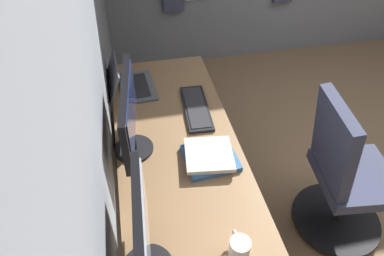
{
  "coord_description": "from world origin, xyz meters",
  "views": [
    {
      "loc": [
        -1.14,
        1.94,
        2.0
      ],
      "look_at": [
        0.0,
        1.71,
        0.95
      ],
      "focal_mm": 32.3,
      "sensor_mm": 36.0,
      "label": 1
    }
  ],
  "objects_px": {
    "office_chair": "(343,178)",
    "coffee_mug": "(239,249)",
    "keyboard_main": "(196,108)",
    "monitor_secondary": "(143,237)",
    "monitor_primary": "(129,115)",
    "drawer_pedestal": "(169,161)",
    "book_stack_near": "(210,156)",
    "laptop_leftmost": "(127,83)"
  },
  "relations": [
    {
      "from": "office_chair",
      "to": "laptop_leftmost",
      "type": "bearing_deg",
      "value": 56.93
    },
    {
      "from": "monitor_primary",
      "to": "office_chair",
      "type": "distance_m",
      "value": 1.27
    },
    {
      "from": "monitor_secondary",
      "to": "coffee_mug",
      "type": "distance_m",
      "value": 0.39
    },
    {
      "from": "keyboard_main",
      "to": "office_chair",
      "type": "distance_m",
      "value": 0.94
    },
    {
      "from": "monitor_secondary",
      "to": "keyboard_main",
      "type": "xyz_separation_m",
      "value": [
        0.91,
        -0.38,
        -0.22
      ]
    },
    {
      "from": "laptop_leftmost",
      "to": "monitor_primary",
      "type": "bearing_deg",
      "value": 179.48
    },
    {
      "from": "laptop_leftmost",
      "to": "keyboard_main",
      "type": "xyz_separation_m",
      "value": [
        -0.28,
        -0.38,
        -0.04
      ]
    },
    {
      "from": "monitor_secondary",
      "to": "office_chair",
      "type": "relative_size",
      "value": 0.5
    },
    {
      "from": "coffee_mug",
      "to": "book_stack_near",
      "type": "bearing_deg",
      "value": -1.69
    },
    {
      "from": "drawer_pedestal",
      "to": "book_stack_near",
      "type": "xyz_separation_m",
      "value": [
        -0.38,
        -0.16,
        0.41
      ]
    },
    {
      "from": "keyboard_main",
      "to": "drawer_pedestal",
      "type": "bearing_deg",
      "value": 98.16
    },
    {
      "from": "monitor_primary",
      "to": "monitor_secondary",
      "type": "xyz_separation_m",
      "value": [
        -0.65,
        0.0,
        -0.01
      ]
    },
    {
      "from": "coffee_mug",
      "to": "office_chair",
      "type": "bearing_deg",
      "value": -59.96
    },
    {
      "from": "drawer_pedestal",
      "to": "office_chair",
      "type": "height_order",
      "value": "office_chair"
    },
    {
      "from": "coffee_mug",
      "to": "keyboard_main",
      "type": "bearing_deg",
      "value": -2.15
    },
    {
      "from": "book_stack_near",
      "to": "monitor_secondary",
      "type": "bearing_deg",
      "value": 144.07
    },
    {
      "from": "keyboard_main",
      "to": "coffee_mug",
      "type": "height_order",
      "value": "coffee_mug"
    },
    {
      "from": "office_chair",
      "to": "coffee_mug",
      "type": "bearing_deg",
      "value": 120.04
    },
    {
      "from": "book_stack_near",
      "to": "office_chair",
      "type": "xyz_separation_m",
      "value": [
        -0.06,
        -0.79,
        -0.3
      ]
    },
    {
      "from": "monitor_primary",
      "to": "laptop_leftmost",
      "type": "relative_size",
      "value": 1.58
    },
    {
      "from": "monitor_secondary",
      "to": "keyboard_main",
      "type": "height_order",
      "value": "monitor_secondary"
    },
    {
      "from": "book_stack_near",
      "to": "office_chair",
      "type": "distance_m",
      "value": 0.84
    },
    {
      "from": "monitor_primary",
      "to": "coffee_mug",
      "type": "distance_m",
      "value": 0.77
    },
    {
      "from": "drawer_pedestal",
      "to": "laptop_leftmost",
      "type": "bearing_deg",
      "value": 31.74
    },
    {
      "from": "drawer_pedestal",
      "to": "book_stack_near",
      "type": "distance_m",
      "value": 0.58
    },
    {
      "from": "keyboard_main",
      "to": "book_stack_near",
      "type": "height_order",
      "value": "book_stack_near"
    },
    {
      "from": "laptop_leftmost",
      "to": "office_chair",
      "type": "height_order",
      "value": "office_chair"
    },
    {
      "from": "keyboard_main",
      "to": "office_chair",
      "type": "height_order",
      "value": "office_chair"
    },
    {
      "from": "laptop_leftmost",
      "to": "coffee_mug",
      "type": "bearing_deg",
      "value": -164.27
    },
    {
      "from": "monitor_secondary",
      "to": "laptop_leftmost",
      "type": "height_order",
      "value": "monitor_secondary"
    },
    {
      "from": "book_stack_near",
      "to": "monitor_primary",
      "type": "bearing_deg",
      "value": 67.55
    },
    {
      "from": "monitor_primary",
      "to": "office_chair",
      "type": "height_order",
      "value": "monitor_primary"
    },
    {
      "from": "monitor_primary",
      "to": "book_stack_near",
      "type": "relative_size",
      "value": 2.03
    },
    {
      "from": "office_chair",
      "to": "monitor_secondary",
      "type": "bearing_deg",
      "value": 111.13
    },
    {
      "from": "monitor_primary",
      "to": "drawer_pedestal",
      "type": "bearing_deg",
      "value": -40.52
    },
    {
      "from": "monitor_primary",
      "to": "keyboard_main",
      "type": "bearing_deg",
      "value": -56.01
    },
    {
      "from": "monitor_primary",
      "to": "keyboard_main",
      "type": "distance_m",
      "value": 0.51
    },
    {
      "from": "book_stack_near",
      "to": "drawer_pedestal",
      "type": "bearing_deg",
      "value": 23.41
    },
    {
      "from": "monitor_secondary",
      "to": "office_chair",
      "type": "bearing_deg",
      "value": -68.87
    },
    {
      "from": "monitor_secondary",
      "to": "coffee_mug",
      "type": "xyz_separation_m",
      "value": [
        -0.02,
        -0.35,
        -0.17
      ]
    },
    {
      "from": "book_stack_near",
      "to": "coffee_mug",
      "type": "xyz_separation_m",
      "value": [
        -0.52,
        0.02,
        0.03
      ]
    },
    {
      "from": "drawer_pedestal",
      "to": "coffee_mug",
      "type": "xyz_separation_m",
      "value": [
        -0.9,
        -0.15,
        0.44
      ]
    }
  ]
}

